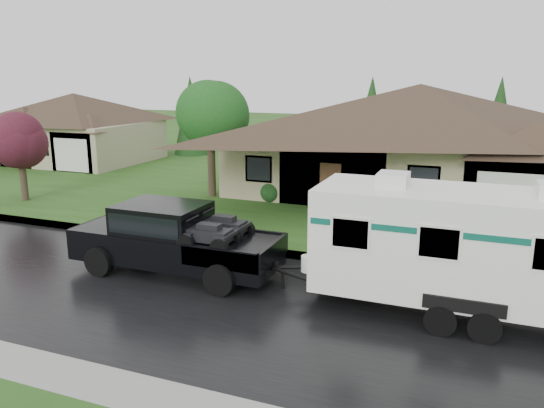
# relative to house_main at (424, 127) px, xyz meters

# --- Properties ---
(ground) EXTENTS (140.00, 140.00, 0.00)m
(ground) POSITION_rel_house_main_xyz_m (-2.29, -13.84, -3.59)
(ground) COLOR #254D18
(ground) RESTS_ON ground
(road) EXTENTS (140.00, 8.00, 0.01)m
(road) POSITION_rel_house_main_xyz_m (-2.29, -15.84, -3.59)
(road) COLOR black
(road) RESTS_ON ground
(curb) EXTENTS (140.00, 0.50, 0.15)m
(curb) POSITION_rel_house_main_xyz_m (-2.29, -11.59, -3.52)
(curb) COLOR gray
(curb) RESTS_ON ground
(lawn) EXTENTS (140.00, 26.00, 0.15)m
(lawn) POSITION_rel_house_main_xyz_m (-2.29, 1.16, -3.52)
(lawn) COLOR #254D18
(lawn) RESTS_ON ground
(house_main) EXTENTS (19.44, 10.80, 6.90)m
(house_main) POSITION_rel_house_main_xyz_m (0.00, 0.00, 0.00)
(house_main) COLOR tan
(house_main) RESTS_ON lawn
(house_far) EXTENTS (10.80, 8.64, 5.80)m
(house_far) POSITION_rel_house_main_xyz_m (-24.07, 2.02, -0.62)
(house_far) COLOR tan
(house_far) RESTS_ON lawn
(tree_left_green) EXTENTS (3.47, 3.47, 5.75)m
(tree_left_green) POSITION_rel_house_main_xyz_m (-9.84, -4.57, 0.55)
(tree_left_green) COLOR #382B1E
(tree_left_green) RESTS_ON lawn
(tree_red) EXTENTS (2.50, 2.50, 4.13)m
(tree_red) POSITION_rel_house_main_xyz_m (-18.01, -8.84, -0.58)
(tree_red) COLOR #382B1E
(tree_red) RESTS_ON lawn
(shrub_row) EXTENTS (13.60, 1.00, 1.00)m
(shrub_row) POSITION_rel_house_main_xyz_m (-0.29, -4.54, -2.94)
(shrub_row) COLOR #143814
(shrub_row) RESTS_ON lawn
(pickup_truck) EXTENTS (6.68, 2.54, 2.23)m
(pickup_truck) POSITION_rel_house_main_xyz_m (-6.10, -14.39, -2.40)
(pickup_truck) COLOR black
(pickup_truck) RESTS_ON ground
(travel_trailer) EXTENTS (8.24, 2.89, 3.70)m
(travel_trailer) POSITION_rel_house_main_xyz_m (2.73, -14.39, -1.63)
(travel_trailer) COLOR white
(travel_trailer) RESTS_ON ground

